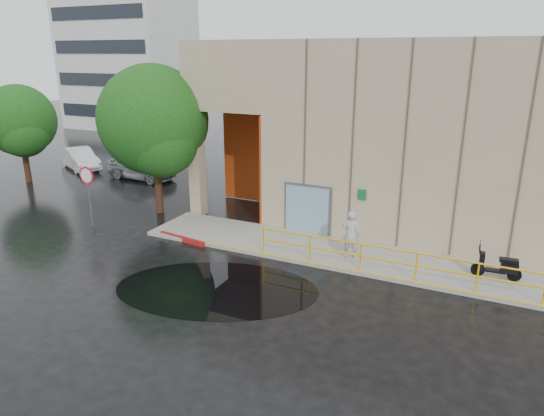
{
  "coord_description": "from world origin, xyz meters",
  "views": [
    {
      "loc": [
        7.16,
        -12.3,
        7.49
      ],
      "look_at": [
        -0.07,
        3.0,
        2.05
      ],
      "focal_mm": 32.0,
      "sensor_mm": 36.0,
      "label": 1
    }
  ],
  "objects_px": {
    "person": "(351,234)",
    "scooter": "(498,259)",
    "red_curb": "(182,239)",
    "stop_sign": "(88,183)",
    "car_a": "(141,167)",
    "tree_near": "(155,125)",
    "car_b": "(80,159)",
    "car_c": "(143,156)",
    "tree_far": "(20,123)"
  },
  "relations": [
    {
      "from": "person",
      "to": "car_c",
      "type": "bearing_deg",
      "value": -38.42
    },
    {
      "from": "tree_near",
      "to": "tree_far",
      "type": "relative_size",
      "value": 1.22
    },
    {
      "from": "red_curb",
      "to": "car_a",
      "type": "height_order",
      "value": "car_a"
    },
    {
      "from": "person",
      "to": "tree_near",
      "type": "distance_m",
      "value": 10.61
    },
    {
      "from": "stop_sign",
      "to": "car_b",
      "type": "bearing_deg",
      "value": 161.61
    },
    {
      "from": "person",
      "to": "red_curb",
      "type": "height_order",
      "value": "person"
    },
    {
      "from": "car_b",
      "to": "red_curb",
      "type": "bearing_deg",
      "value": -92.72
    },
    {
      "from": "car_c",
      "to": "tree_far",
      "type": "bearing_deg",
      "value": 135.66
    },
    {
      "from": "scooter",
      "to": "person",
      "type": "bearing_deg",
      "value": -179.59
    },
    {
      "from": "person",
      "to": "scooter",
      "type": "distance_m",
      "value": 5.05
    },
    {
      "from": "car_b",
      "to": "scooter",
      "type": "bearing_deg",
      "value": -77.11
    },
    {
      "from": "scooter",
      "to": "tree_near",
      "type": "distance_m",
      "value": 15.44
    },
    {
      "from": "red_curb",
      "to": "car_c",
      "type": "bearing_deg",
      "value": 135.48
    },
    {
      "from": "car_a",
      "to": "tree_far",
      "type": "relative_size",
      "value": 0.78
    },
    {
      "from": "car_b",
      "to": "tree_near",
      "type": "xyz_separation_m",
      "value": [
        10.8,
        -5.33,
        3.6
      ]
    },
    {
      "from": "person",
      "to": "scooter",
      "type": "xyz_separation_m",
      "value": [
        5.03,
        0.36,
        -0.2
      ]
    },
    {
      "from": "car_b",
      "to": "car_a",
      "type": "bearing_deg",
      "value": -67.38
    },
    {
      "from": "stop_sign",
      "to": "red_curb",
      "type": "bearing_deg",
      "value": 26.24
    },
    {
      "from": "scooter",
      "to": "car_b",
      "type": "height_order",
      "value": "car_b"
    },
    {
      "from": "stop_sign",
      "to": "car_a",
      "type": "distance_m",
      "value": 8.64
    },
    {
      "from": "scooter",
      "to": "car_a",
      "type": "distance_m",
      "value": 21.16
    },
    {
      "from": "car_c",
      "to": "tree_near",
      "type": "bearing_deg",
      "value": -153.4
    },
    {
      "from": "person",
      "to": "tree_far",
      "type": "bearing_deg",
      "value": -18.2
    },
    {
      "from": "car_a",
      "to": "tree_far",
      "type": "height_order",
      "value": "tree_far"
    },
    {
      "from": "person",
      "to": "car_c",
      "type": "xyz_separation_m",
      "value": [
        -17.63,
        9.49,
        -0.4
      ]
    },
    {
      "from": "scooter",
      "to": "red_curb",
      "type": "height_order",
      "value": "scooter"
    },
    {
      "from": "car_c",
      "to": "tree_far",
      "type": "height_order",
      "value": "tree_far"
    },
    {
      "from": "person",
      "to": "tree_near",
      "type": "bearing_deg",
      "value": -19.08
    },
    {
      "from": "car_b",
      "to": "car_c",
      "type": "relative_size",
      "value": 0.94
    },
    {
      "from": "tree_far",
      "to": "car_b",
      "type": "bearing_deg",
      "value": 87.62
    },
    {
      "from": "scooter",
      "to": "red_curb",
      "type": "xyz_separation_m",
      "value": [
        -11.93,
        -1.41,
        -0.77
      ]
    },
    {
      "from": "person",
      "to": "car_c",
      "type": "relative_size",
      "value": 0.4
    },
    {
      "from": "person",
      "to": "car_b",
      "type": "bearing_deg",
      "value": -28.5
    },
    {
      "from": "scooter",
      "to": "car_c",
      "type": "height_order",
      "value": "scooter"
    },
    {
      "from": "tree_near",
      "to": "red_curb",
      "type": "bearing_deg",
      "value": -40.55
    },
    {
      "from": "car_a",
      "to": "car_b",
      "type": "relative_size",
      "value": 1.05
    },
    {
      "from": "person",
      "to": "red_curb",
      "type": "relative_size",
      "value": 0.76
    },
    {
      "from": "stop_sign",
      "to": "tree_far",
      "type": "relative_size",
      "value": 0.48
    },
    {
      "from": "car_b",
      "to": "car_c",
      "type": "height_order",
      "value": "car_b"
    },
    {
      "from": "person",
      "to": "stop_sign",
      "type": "height_order",
      "value": "stop_sign"
    },
    {
      "from": "stop_sign",
      "to": "car_a",
      "type": "xyz_separation_m",
      "value": [
        -3.6,
        7.75,
        -1.24
      ]
    },
    {
      "from": "tree_far",
      "to": "person",
      "type": "bearing_deg",
      "value": -8.09
    },
    {
      "from": "red_curb",
      "to": "tree_near",
      "type": "xyz_separation_m",
      "value": [
        -3.07,
        2.63,
        4.22
      ]
    },
    {
      "from": "stop_sign",
      "to": "car_b",
      "type": "distance_m",
      "value": 12.34
    },
    {
      "from": "car_c",
      "to": "tree_far",
      "type": "xyz_separation_m",
      "value": [
        -3.31,
        -6.52,
        2.88
      ]
    },
    {
      "from": "tree_near",
      "to": "stop_sign",
      "type": "bearing_deg",
      "value": -120.02
    },
    {
      "from": "person",
      "to": "car_b",
      "type": "height_order",
      "value": "person"
    },
    {
      "from": "red_curb",
      "to": "scooter",
      "type": "bearing_deg",
      "value": 6.75
    },
    {
      "from": "tree_near",
      "to": "car_b",
      "type": "bearing_deg",
      "value": 153.73
    },
    {
      "from": "red_curb",
      "to": "tree_far",
      "type": "xyz_separation_m",
      "value": [
        -14.03,
        4.03,
        3.45
      ]
    }
  ]
}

